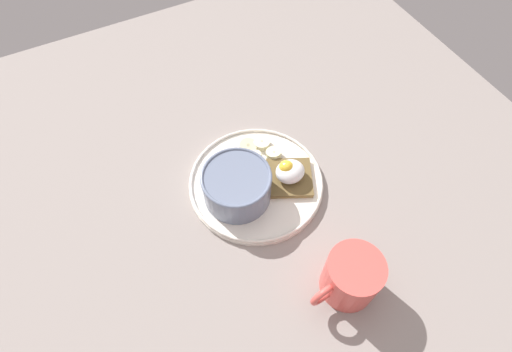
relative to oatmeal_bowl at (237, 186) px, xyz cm
name	(u,v)px	position (x,y,z in cm)	size (l,w,h in cm)	color
ground_plane	(256,187)	(4.38, 1.03, -5.36)	(120.00, 120.00, 2.00)	gray
plate	(256,182)	(4.38, 1.03, -3.56)	(25.44, 25.44, 1.60)	silver
oatmeal_bowl	(237,186)	(0.00, 0.00, 0.00)	(12.50, 12.50, 6.60)	slate
toast_slice	(289,178)	(10.20, -1.40, -2.74)	(11.24, 11.24, 1.09)	brown
poached_egg	(289,171)	(10.10, -1.29, -0.47)	(5.49, 4.94, 3.96)	white
banana_slice_front	(255,157)	(6.71, 5.85, -2.64)	(3.81, 3.82, 1.67)	beige
banana_slice_left	(262,143)	(9.41, 8.31, -2.70)	(4.64, 4.65, 1.36)	#F4EBC3
banana_slice_back	(274,154)	(10.17, 4.73, -2.55)	(3.17, 3.35, 1.85)	beige
banana_slice_right	(248,146)	(6.57, 8.71, -2.67)	(3.74, 3.87, 1.68)	beige
coffee_mug	(351,277)	(8.47, -23.19, 0.21)	(12.36, 8.89, 8.89)	#DE5149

